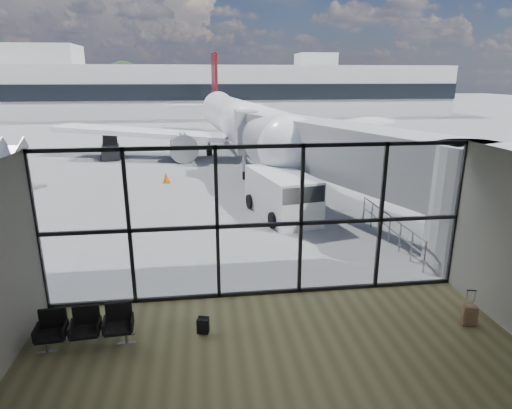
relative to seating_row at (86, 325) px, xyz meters
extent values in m
plane|color=slate|center=(4.46, 41.95, -0.54)|extent=(220.00, 220.00, 0.00)
cube|color=brown|center=(4.46, -2.05, -0.54)|extent=(12.00, 8.00, 0.01)
cube|color=silver|center=(4.46, -2.05, 3.96)|extent=(12.00, 8.00, 0.02)
cube|color=white|center=(4.46, 1.95, 1.71)|extent=(12.00, 0.04, 4.50)
cube|color=black|center=(4.46, 1.95, -0.48)|extent=(12.00, 0.12, 0.10)
cube|color=black|center=(4.46, 1.95, 1.66)|extent=(12.00, 0.12, 0.10)
cube|color=black|center=(4.46, 1.95, 3.90)|extent=(12.00, 0.12, 0.10)
cube|color=black|center=(-1.54, 1.95, 1.71)|extent=(0.10, 0.12, 4.50)
cube|color=black|center=(0.86, 1.95, 1.71)|extent=(0.10, 0.12, 4.50)
cube|color=black|center=(3.26, 1.95, 1.71)|extent=(0.10, 0.12, 4.50)
cube|color=black|center=(5.66, 1.95, 1.71)|extent=(0.10, 0.12, 4.50)
cube|color=black|center=(8.06, 1.95, 1.71)|extent=(0.10, 0.12, 4.50)
cube|color=black|center=(10.46, 1.95, 1.71)|extent=(0.10, 0.12, 4.50)
cylinder|color=gray|center=(11.66, 2.95, 1.56)|extent=(2.80, 2.80, 4.20)
cube|color=gray|center=(9.01, 9.95, 2.46)|extent=(7.45, 14.81, 2.40)
cube|color=gray|center=(6.36, 16.95, 2.46)|extent=(2.60, 2.20, 2.60)
cylinder|color=gray|center=(5.56, 16.95, 0.36)|extent=(0.20, 0.20, 1.80)
cylinder|color=gray|center=(7.16, 16.95, 0.36)|extent=(0.20, 0.20, 1.80)
cylinder|color=black|center=(6.36, 16.95, -0.29)|extent=(1.80, 0.56, 0.56)
cylinder|color=gray|center=(10.06, 2.75, 0.01)|extent=(0.06, 0.06, 1.10)
cylinder|color=gray|center=(10.06, 3.65, 0.01)|extent=(0.06, 0.06, 1.10)
cylinder|color=gray|center=(10.06, 4.55, 0.01)|extent=(0.06, 0.06, 1.10)
cylinder|color=gray|center=(10.06, 5.45, 0.01)|extent=(0.06, 0.06, 1.10)
cylinder|color=gray|center=(10.06, 6.35, 0.01)|extent=(0.06, 0.06, 1.10)
cylinder|color=gray|center=(10.06, 7.25, 0.01)|extent=(0.06, 0.06, 1.10)
cylinder|color=gray|center=(10.06, 8.15, 0.01)|extent=(0.06, 0.06, 1.10)
cylinder|color=gray|center=(10.06, 5.45, 0.54)|extent=(0.06, 5.40, 0.06)
cylinder|color=gray|center=(10.06, 5.45, 0.06)|extent=(0.06, 5.40, 0.06)
cube|color=beige|center=(4.46, 63.95, 3.46)|extent=(80.00, 12.00, 8.00)
cube|color=black|center=(4.46, 57.85, 3.46)|extent=(80.00, 0.20, 2.40)
cube|color=beige|center=(-20.54, 63.95, 8.96)|extent=(10.00, 8.00, 3.00)
cube|color=beige|center=(22.46, 63.95, 8.46)|extent=(6.00, 6.00, 2.00)
cylinder|color=#382619|center=(-28.54, 73.95, 1.17)|extent=(0.50, 0.50, 3.42)
sphere|color=black|center=(-28.54, 73.95, 5.35)|extent=(6.27, 6.27, 6.27)
cylinder|color=#382619|center=(-22.54, 73.95, 0.81)|extent=(0.50, 0.50, 2.70)
sphere|color=black|center=(-22.54, 73.95, 4.11)|extent=(4.95, 4.95, 4.95)
cylinder|color=#382619|center=(-16.54, 73.95, 0.99)|extent=(0.50, 0.50, 3.06)
sphere|color=black|center=(-16.54, 73.95, 4.73)|extent=(5.61, 5.61, 5.61)
cylinder|color=#382619|center=(-10.54, 73.95, 1.17)|extent=(0.50, 0.50, 3.42)
sphere|color=black|center=(-10.54, 73.95, 5.35)|extent=(6.27, 6.27, 6.27)
cube|color=gray|center=(0.01, -0.12, -0.29)|extent=(2.21, 0.23, 0.04)
cube|color=black|center=(-0.74, -0.17, -0.10)|extent=(0.66, 0.62, 0.08)
cube|color=black|center=(-0.76, 0.11, 0.16)|extent=(0.63, 0.11, 0.55)
cube|color=black|center=(0.01, -0.12, -0.10)|extent=(0.66, 0.62, 0.08)
cube|color=black|center=(-0.01, 0.16, 0.16)|extent=(0.63, 0.11, 0.55)
cube|color=black|center=(0.76, -0.07, -0.10)|extent=(0.66, 0.62, 0.08)
cube|color=black|center=(0.74, 0.21, 0.16)|extent=(0.63, 0.11, 0.55)
cylinder|color=gray|center=(-0.90, -0.18, -0.42)|extent=(0.06, 0.06, 0.25)
cylinder|color=gray|center=(0.91, -0.06, -0.42)|extent=(0.06, 0.06, 0.25)
cube|color=black|center=(2.77, 0.15, -0.35)|extent=(0.33, 0.25, 0.39)
cube|color=black|center=(2.74, 0.04, -0.35)|extent=(0.24, 0.12, 0.27)
cylinder|color=black|center=(2.80, 0.23, -0.15)|extent=(0.28, 0.14, 0.07)
cube|color=#8D674E|center=(9.66, -0.39, -0.26)|extent=(0.40, 0.30, 0.53)
cube|color=#8D674E|center=(9.63, -0.50, -0.26)|extent=(0.30, 0.11, 0.39)
cylinder|color=gray|center=(9.59, -0.27, 0.19)|extent=(0.02, 0.02, 0.44)
cylinder|color=gray|center=(9.78, -0.32, 0.19)|extent=(0.02, 0.02, 0.44)
cube|color=black|center=(9.68, -0.29, 0.41)|extent=(0.24, 0.09, 0.02)
cylinder|color=black|center=(9.59, -0.27, -0.51)|extent=(0.04, 0.06, 0.06)
cylinder|color=black|center=(9.78, -0.32, -0.51)|extent=(0.04, 0.06, 0.06)
cylinder|color=white|center=(6.17, 25.70, 2.21)|extent=(5.82, 27.70, 3.39)
sphere|color=white|center=(7.39, 12.00, 2.21)|extent=(3.39, 3.39, 3.39)
cone|color=white|center=(4.74, 41.68, 2.48)|extent=(3.87, 5.78, 3.39)
cube|color=black|center=(7.34, 12.54, 2.67)|extent=(2.11, 1.28, 0.46)
cube|color=white|center=(-1.68, 25.92, 1.43)|extent=(14.10, 6.11, 1.09)
cylinder|color=black|center=(1.50, 24.36, 0.51)|extent=(2.19, 3.28, 1.93)
cube|color=white|center=(1.86, 40.96, 2.57)|extent=(5.20, 2.24, 0.17)
cube|color=white|center=(13.85, 27.30, 1.43)|extent=(13.87, 8.26, 1.09)
cylinder|color=black|center=(11.00, 25.21, 0.51)|extent=(2.19, 3.28, 1.93)
cube|color=white|center=(7.70, 41.48, 2.57)|extent=(5.31, 3.06, 0.17)
cube|color=#4F0B12|center=(4.74, 41.68, 5.51)|extent=(0.58, 3.49, 5.50)
cylinder|color=gray|center=(7.23, 13.82, 0.10)|extent=(0.18, 0.18, 1.28)
cylinder|color=black|center=(7.23, 13.82, -0.22)|extent=(0.29, 0.66, 0.64)
cylinder|color=black|center=(3.57, 25.92, -0.13)|extent=(0.49, 0.91, 0.88)
cylinder|color=black|center=(8.68, 26.38, -0.13)|extent=(0.49, 0.91, 0.88)
cube|color=silver|center=(6.52, 9.38, 0.47)|extent=(2.97, 5.00, 2.03)
cube|color=black|center=(6.89, 7.70, 1.03)|extent=(2.14, 1.60, 0.71)
cylinder|color=black|center=(5.85, 7.68, -0.19)|extent=(0.40, 0.75, 0.71)
cylinder|color=black|center=(7.84, 8.11, -0.19)|extent=(0.40, 0.75, 0.71)
cylinder|color=black|center=(5.21, 10.66, -0.19)|extent=(0.40, 0.75, 0.71)
cylinder|color=black|center=(7.20, 11.09, -0.19)|extent=(0.40, 0.75, 0.71)
cube|color=black|center=(-4.23, 25.55, -0.02)|extent=(1.82, 3.06, 0.95)
cube|color=black|center=(-4.43, 26.67, 0.70)|extent=(1.55, 2.55, 0.98)
cylinder|color=black|center=(-4.72, 24.49, -0.30)|extent=(0.27, 0.50, 0.48)
cylinder|color=black|center=(-3.40, 24.73, -0.30)|extent=(0.27, 0.50, 0.48)
cylinder|color=black|center=(-5.06, 26.37, -0.30)|extent=(0.27, 0.50, 0.48)
cylinder|color=black|center=(-3.74, 26.60, -0.30)|extent=(0.27, 0.50, 0.48)
cube|color=gold|center=(-8.64, 16.78, -0.12)|extent=(1.86, 2.81, 0.75)
cube|color=gray|center=(-8.53, 17.52, 0.95)|extent=(1.60, 2.29, 1.38)
cylinder|color=black|center=(-8.04, 15.74, -0.34)|extent=(0.24, 0.43, 0.41)
cylinder|color=black|center=(-9.25, 17.81, -0.34)|extent=(0.24, 0.43, 0.41)
cylinder|color=black|center=(-7.77, 17.59, -0.34)|extent=(0.24, 0.43, 0.41)
cube|color=#D65C0B|center=(0.72, 16.61, -0.53)|extent=(0.46, 0.46, 0.03)
cone|color=#D65C0B|center=(0.72, 16.61, -0.21)|extent=(0.44, 0.44, 0.66)
cube|color=orange|center=(8.63, 18.27, -0.53)|extent=(0.45, 0.45, 0.03)
cone|color=orange|center=(8.63, 18.27, -0.22)|extent=(0.43, 0.43, 0.64)
camera|label=1|loc=(2.88, -9.41, 5.69)|focal=30.00mm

